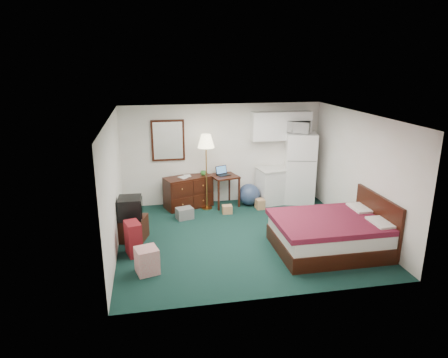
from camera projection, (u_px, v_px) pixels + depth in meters
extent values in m
cube|color=#0F2E2A|center=(242.00, 237.00, 8.28)|extent=(5.00, 4.50, 0.01)
cube|color=silver|center=(244.00, 116.00, 7.56)|extent=(5.00, 4.50, 0.01)
cube|color=silver|center=(223.00, 154.00, 10.04)|extent=(5.00, 0.01, 2.50)
cube|color=silver|center=(279.00, 222.00, 5.80)|extent=(5.00, 0.01, 2.50)
cube|color=silver|center=(113.00, 186.00, 7.48)|extent=(0.01, 4.50, 2.50)
cube|color=silver|center=(359.00, 173.00, 8.36)|extent=(0.01, 4.50, 2.50)
sphere|color=navy|center=(249.00, 194.00, 10.04)|extent=(0.61, 0.61, 0.54)
imported|color=white|center=(299.00, 126.00, 9.82)|extent=(0.61, 0.52, 0.36)
imported|color=#B4764B|center=(180.00, 174.00, 9.58)|extent=(0.14, 0.10, 0.22)
imported|color=#B4764B|center=(184.00, 172.00, 9.73)|extent=(0.17, 0.03, 0.22)
imported|color=#3F9138|center=(203.00, 172.00, 9.88)|extent=(0.15, 0.13, 0.14)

